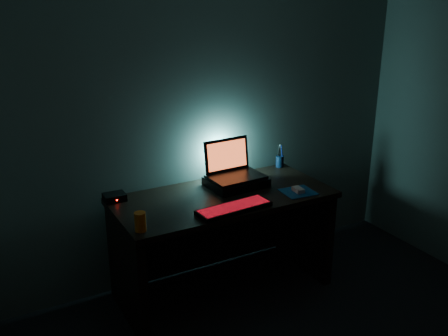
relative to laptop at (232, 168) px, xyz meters
name	(u,v)px	position (x,y,z in m)	size (l,w,h in m)	color
room	(426,217)	(-0.16, -1.78, 0.38)	(3.50, 4.00, 2.50)	black
desk	(220,226)	(-0.16, -0.11, -0.38)	(1.50, 0.70, 0.75)	black
riser	(236,182)	(0.00, -0.05, -0.09)	(0.40, 0.30, 0.06)	black
laptop	(232,168)	(0.00, 0.00, 0.00)	(0.39, 0.30, 0.26)	black
keyboard	(234,208)	(-0.22, -0.41, -0.11)	(0.51, 0.19, 0.03)	black
mousepad	(298,192)	(0.32, -0.36, -0.12)	(0.22, 0.20, 0.00)	navy
mouse	(298,190)	(0.32, -0.36, -0.10)	(0.05, 0.09, 0.03)	#9C9BA1
pen_cup	(280,161)	(0.51, 0.14, -0.07)	(0.06, 0.06, 0.09)	black
juice_glass	(140,222)	(-0.84, -0.40, -0.06)	(0.07, 0.07, 0.12)	#E35D0B
router	(115,197)	(-0.84, 0.11, -0.10)	(0.14, 0.12, 0.05)	black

